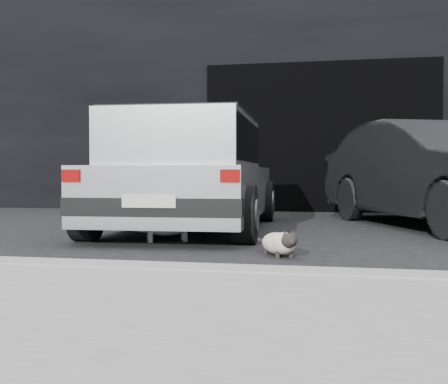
% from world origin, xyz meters
% --- Properties ---
extents(ground, '(80.00, 80.00, 0.00)m').
position_xyz_m(ground, '(0.00, 0.00, 0.00)').
color(ground, black).
rests_on(ground, ground).
extents(building_facade, '(34.00, 4.00, 5.00)m').
position_xyz_m(building_facade, '(1.00, 6.00, 2.50)').
color(building_facade, black).
rests_on(building_facade, ground).
extents(garage_opening, '(4.00, 0.10, 2.60)m').
position_xyz_m(garage_opening, '(1.00, 3.99, 1.30)').
color(garage_opening, black).
rests_on(garage_opening, ground).
extents(curb, '(18.00, 0.25, 0.12)m').
position_xyz_m(curb, '(1.00, -2.60, 0.06)').
color(curb, gray).
rests_on(curb, ground).
extents(sidewalk, '(18.00, 2.20, 0.11)m').
position_xyz_m(sidewalk, '(1.00, -3.80, 0.06)').
color(sidewalk, gray).
rests_on(sidewalk, ground).
extents(silver_hatchback, '(1.98, 3.78, 1.36)m').
position_xyz_m(silver_hatchback, '(-0.44, 0.58, 0.74)').
color(silver_hatchback, silver).
rests_on(silver_hatchback, ground).
extents(second_car, '(2.89, 4.31, 1.34)m').
position_xyz_m(second_car, '(2.52, 1.44, 0.67)').
color(second_car, black).
rests_on(second_car, ground).
extents(cat_siamese, '(0.43, 0.62, 0.24)m').
position_xyz_m(cat_siamese, '(0.83, -1.31, 0.11)').
color(cat_siamese, beige).
rests_on(cat_siamese, ground).
extents(cat_white, '(0.79, 0.51, 0.40)m').
position_xyz_m(cat_white, '(-0.34, -0.52, 0.20)').
color(cat_white, white).
rests_on(cat_white, ground).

